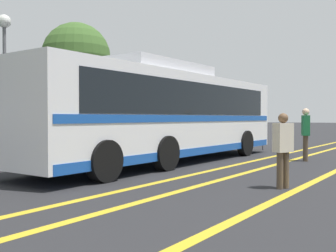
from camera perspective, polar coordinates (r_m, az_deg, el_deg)
The scene contains 13 objects.
ground_plane at distance 14.26m, azimuth 1.70°, elevation -4.87°, with size 220.00×220.00×0.00m, color #262628.
lane_strip_0 at distance 12.21m, azimuth 8.50°, elevation -5.90°, with size 0.20×31.69×0.01m, color gold.
lane_strip_1 at distance 11.80m, azimuth 12.90°, elevation -6.17°, with size 0.20×31.69×0.01m, color gold.
lane_strip_2 at distance 11.21m, azimuth 22.14°, elevation -6.62°, with size 0.20×31.69×0.01m, color gold.
curb_strip at distance 17.69m, azimuth -16.80°, elevation -3.49°, with size 39.69×0.36×0.15m, color #99999E.
transit_bus at distance 13.24m, azimuth -0.04°, elevation 1.93°, with size 12.01×2.66×3.29m.
parked_car_1 at distance 14.47m, azimuth -22.28°, elevation -1.98°, with size 4.27×2.11×1.45m.
parked_car_2 at distance 17.68m, azimuth -7.08°, elevation -1.42°, with size 4.61×1.86×1.38m.
pedestrian_0 at distance 8.71m, azimuth 16.34°, elevation -2.81°, with size 0.47×0.37×1.61m.
pedestrian_1 at distance 14.46m, azimuth 19.34°, elevation -0.65°, with size 0.47×0.38×1.84m.
bus_stop_sign at distance 18.91m, azimuth 13.63°, elevation 1.75°, with size 0.07×0.40×2.71m.
street_lamp at distance 18.05m, azimuth -22.65°, elevation 10.41°, with size 0.55×0.55×5.81m.
tree_2 at distance 23.27m, azimuth -13.15°, elevation 9.71°, with size 3.86×3.86×6.90m.
Camera 1 is at (-11.80, -7.85, 1.52)m, focal length 42.00 mm.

